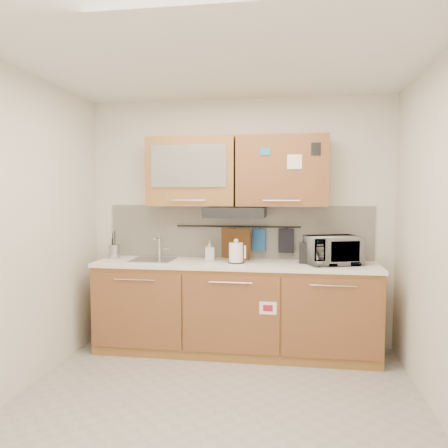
% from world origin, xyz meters
% --- Properties ---
extents(floor, '(3.20, 3.20, 0.00)m').
position_xyz_m(floor, '(0.00, 0.00, 0.00)').
color(floor, '#9E9993').
rests_on(floor, ground).
extents(ceiling, '(3.20, 3.20, 0.00)m').
position_xyz_m(ceiling, '(0.00, 0.00, 2.60)').
color(ceiling, white).
rests_on(ceiling, wall_back).
extents(wall_back, '(3.20, 0.00, 3.20)m').
position_xyz_m(wall_back, '(0.00, 1.50, 1.30)').
color(wall_back, silver).
rests_on(wall_back, ground).
extents(wall_left, '(0.00, 3.00, 3.00)m').
position_xyz_m(wall_left, '(-1.60, 0.00, 1.30)').
color(wall_left, silver).
rests_on(wall_left, ground).
extents(base_cabinet, '(2.80, 0.64, 0.88)m').
position_xyz_m(base_cabinet, '(0.00, 1.19, 0.41)').
color(base_cabinet, '#A26D39').
rests_on(base_cabinet, floor).
extents(countertop, '(2.82, 0.62, 0.04)m').
position_xyz_m(countertop, '(0.00, 1.19, 0.90)').
color(countertop, white).
rests_on(countertop, base_cabinet).
extents(backsplash, '(2.80, 0.02, 0.56)m').
position_xyz_m(backsplash, '(0.00, 1.49, 1.20)').
color(backsplash, silver).
rests_on(backsplash, countertop).
extents(upper_cabinets, '(1.82, 0.37, 0.70)m').
position_xyz_m(upper_cabinets, '(-0.00, 1.32, 1.83)').
color(upper_cabinets, '#A26D39').
rests_on(upper_cabinets, wall_back).
extents(range_hood, '(0.60, 0.46, 0.10)m').
position_xyz_m(range_hood, '(0.00, 1.25, 1.42)').
color(range_hood, black).
rests_on(range_hood, upper_cabinets).
extents(sink, '(0.42, 0.40, 0.26)m').
position_xyz_m(sink, '(-0.85, 1.21, 0.92)').
color(sink, silver).
rests_on(sink, countertop).
extents(utensil_rail, '(1.30, 0.02, 0.02)m').
position_xyz_m(utensil_rail, '(0.00, 1.45, 1.26)').
color(utensil_rail, black).
rests_on(utensil_rail, backsplash).
extents(utensil_crock, '(0.12, 0.12, 0.29)m').
position_xyz_m(utensil_crock, '(-1.30, 1.27, 1.00)').
color(utensil_crock, '#ACABB0').
rests_on(utensil_crock, countertop).
extents(kettle, '(0.18, 0.16, 0.25)m').
position_xyz_m(kettle, '(0.02, 1.14, 1.02)').
color(kettle, white).
rests_on(kettle, countertop).
extents(toaster, '(0.32, 0.26, 0.21)m').
position_xyz_m(toaster, '(0.79, 1.22, 1.03)').
color(toaster, black).
rests_on(toaster, countertop).
extents(microwave, '(0.58, 0.48, 0.28)m').
position_xyz_m(microwave, '(0.96, 1.21, 1.06)').
color(microwave, '#999999').
rests_on(microwave, countertop).
extents(soap_bottle, '(0.11, 0.11, 0.21)m').
position_xyz_m(soap_bottle, '(-0.27, 1.30, 1.02)').
color(soap_bottle, '#999999').
rests_on(soap_bottle, countertop).
extents(cutting_board, '(0.36, 0.17, 0.46)m').
position_xyz_m(cutting_board, '(-0.04, 1.44, 1.01)').
color(cutting_board, brown).
rests_on(cutting_board, utensil_rail).
extents(oven_mitt, '(0.14, 0.08, 0.23)m').
position_xyz_m(oven_mitt, '(0.23, 1.44, 1.13)').
color(oven_mitt, '#215599').
rests_on(oven_mitt, utensil_rail).
extents(dark_pouch, '(0.16, 0.05, 0.25)m').
position_xyz_m(dark_pouch, '(0.51, 1.44, 1.12)').
color(dark_pouch, black).
rests_on(dark_pouch, utensil_rail).
extents(pot_holder, '(0.13, 0.04, 0.16)m').
position_xyz_m(pot_holder, '(0.51, 1.44, 1.16)').
color(pot_holder, red).
rests_on(pot_holder, utensil_rail).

